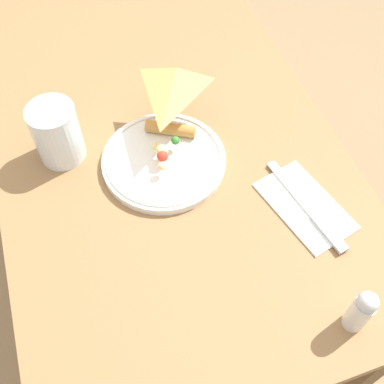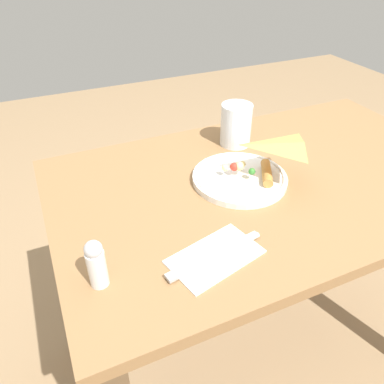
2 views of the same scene
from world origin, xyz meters
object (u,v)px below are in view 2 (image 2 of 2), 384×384
object	(u,v)px
dining_table	(266,216)
plate_pizza	(240,176)
napkin_folded	(215,256)
salt_shaker	(96,263)
milk_glass	(235,126)
butter_knife	(210,257)

from	to	relation	value
dining_table	plate_pizza	xyz separation A→B (m)	(-0.09, 0.02, 0.15)
napkin_folded	salt_shaker	size ratio (longest dim) A/B	1.99
dining_table	salt_shaker	xyz separation A→B (m)	(-0.48, -0.17, 0.18)
milk_glass	butter_knife	size ratio (longest dim) A/B	0.54
butter_knife	salt_shaker	size ratio (longest dim) A/B	2.22
milk_glass	butter_knife	xyz separation A→B (m)	(-0.27, -0.39, -0.05)
napkin_folded	salt_shaker	world-z (taller)	salt_shaker
dining_table	salt_shaker	distance (m)	0.54
milk_glass	plate_pizza	bearing A→B (deg)	-115.28
plate_pizza	butter_knife	world-z (taller)	plate_pizza
milk_glass	salt_shaker	size ratio (longest dim) A/B	1.21
napkin_folded	salt_shaker	distance (m)	0.23
dining_table	butter_knife	world-z (taller)	butter_knife
napkin_folded	butter_knife	distance (m)	0.01
dining_table	plate_pizza	distance (m)	0.17
butter_knife	plate_pizza	bearing A→B (deg)	38.30
napkin_folded	salt_shaker	xyz separation A→B (m)	(-0.22, 0.03, 0.05)
dining_table	salt_shaker	bearing A→B (deg)	-160.74
plate_pizza	milk_glass	world-z (taller)	milk_glass
butter_knife	milk_glass	bearing A→B (deg)	44.85
plate_pizza	butter_knife	size ratio (longest dim) A/B	1.07
salt_shaker	napkin_folded	bearing A→B (deg)	-7.07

